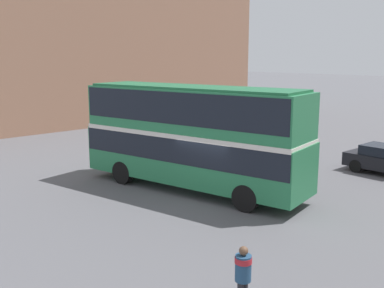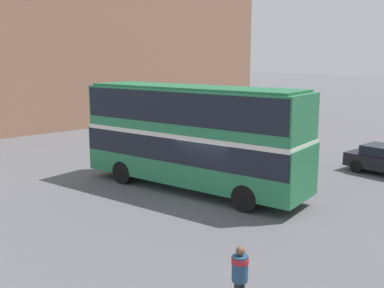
% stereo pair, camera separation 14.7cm
% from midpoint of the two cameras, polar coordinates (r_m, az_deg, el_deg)
% --- Properties ---
extents(ground_plane, '(240.00, 240.00, 0.00)m').
position_cam_midpoint_polar(ground_plane, '(18.88, 3.01, -6.99)').
color(ground_plane, '#5B5B60').
extents(building_row_left, '(10.00, 36.87, 15.66)m').
position_cam_midpoint_polar(building_row_left, '(42.72, -14.23, 13.45)').
color(building_row_left, '#9E7056').
rests_on(building_row_left, ground_plane).
extents(double_decker_bus, '(10.82, 4.52, 4.60)m').
position_cam_midpoint_polar(double_decker_bus, '(19.57, 0.22, 1.65)').
color(double_decker_bus, '#287A4C').
rests_on(double_decker_bus, ground_plane).
extents(pedestrian_foreground, '(0.49, 0.49, 1.63)m').
position_cam_midpoint_polar(pedestrian_foreground, '(10.75, 6.50, -15.89)').
color(pedestrian_foreground, '#232328').
rests_on(pedestrian_foreground, ground_plane).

